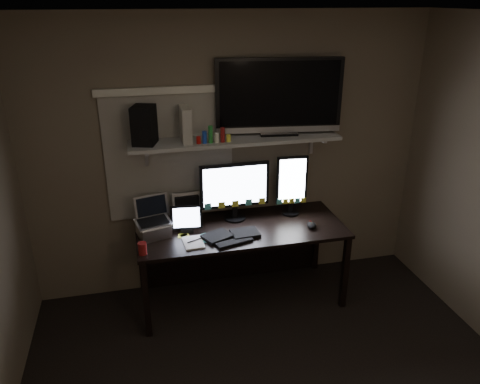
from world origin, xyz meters
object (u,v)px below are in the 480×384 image
object	(u,v)px
monitor_portrait	(292,185)
game_console	(185,124)
cup	(143,248)
speaker	(144,125)
tablet	(186,219)
laptop	(153,219)
tv	(279,97)
keyboard	(231,235)
mouse	(311,225)
monitor_landscape	(235,191)
desk	(238,239)

from	to	relation	value
monitor_portrait	game_console	size ratio (longest dim) A/B	1.97
monitor_portrait	game_console	bearing A→B (deg)	-178.39
cup	speaker	distance (m)	0.98
tablet	cup	distance (m)	0.50
laptop	tv	size ratio (longest dim) A/B	0.30
keyboard	tablet	distance (m)	0.41
laptop	tv	world-z (taller)	tv
mouse	game_console	distance (m)	1.38
tv	mouse	bearing A→B (deg)	-54.43
speaker	monitor_portrait	bearing A→B (deg)	15.94
monitor_portrait	cup	distance (m)	1.45
keyboard	mouse	bearing A→B (deg)	-14.28
game_console	speaker	size ratio (longest dim) A/B	0.92
monitor_landscape	mouse	bearing A→B (deg)	-28.40
monitor_portrait	tv	size ratio (longest dim) A/B	0.52
monitor_portrait	cup	xyz separation A→B (m)	(-1.36, -0.43, -0.23)
keyboard	tv	size ratio (longest dim) A/B	0.44
tablet	game_console	world-z (taller)	game_console
monitor_landscape	tv	distance (m)	0.90
keyboard	tv	world-z (taller)	tv
mouse	tv	size ratio (longest dim) A/B	0.11
keyboard	game_console	distance (m)	0.99
tablet	game_console	size ratio (longest dim) A/B	0.94
mouse	tablet	world-z (taller)	tablet
tablet	mouse	bearing A→B (deg)	-3.51
laptop	tablet	bearing A→B (deg)	-8.75
monitor_landscape	keyboard	world-z (taller)	monitor_landscape
desk	tv	size ratio (longest dim) A/B	1.66
mouse	laptop	size ratio (longest dim) A/B	0.38
tv	speaker	world-z (taller)	tv
monitor_landscape	mouse	world-z (taller)	monitor_landscape
desk	tv	world-z (taller)	tv
desk	tablet	world-z (taller)	tablet
keyboard	mouse	distance (m)	0.72
mouse	tablet	size ratio (longest dim) A/B	0.45
monitor_portrait	speaker	world-z (taller)	speaker
monitor_portrait	speaker	bearing A→B (deg)	-177.89
monitor_landscape	tv	xyz separation A→B (m)	(0.40, 0.07, 0.80)
monitor_portrait	speaker	distance (m)	1.41
speaker	monitor_landscape	bearing A→B (deg)	15.78
tv	keyboard	bearing A→B (deg)	-135.09
keyboard	cup	bearing A→B (deg)	174.70
monitor_landscape	cup	bearing A→B (deg)	-152.78
game_console	tablet	bearing A→B (deg)	-106.66
monitor_portrait	laptop	size ratio (longest dim) A/B	1.76
cup	tv	distance (m)	1.69
tv	speaker	size ratio (longest dim) A/B	3.47
cup	speaker	world-z (taller)	speaker
cup	tv	world-z (taller)	tv
mouse	monitor_portrait	bearing A→B (deg)	120.57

